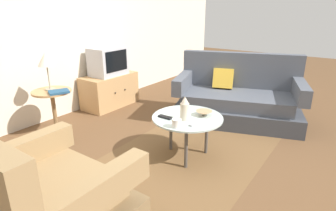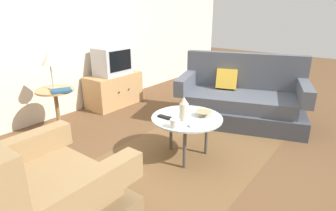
# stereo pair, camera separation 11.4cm
# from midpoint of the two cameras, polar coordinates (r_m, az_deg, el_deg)

# --- Properties ---
(ground_plane) EXTENTS (16.00, 16.00, 0.00)m
(ground_plane) POSITION_cam_midpoint_polar(r_m,az_deg,el_deg) (3.11, 6.55, -11.07)
(ground_plane) COLOR brown
(back_wall) EXTENTS (9.00, 0.12, 2.70)m
(back_wall) POSITION_cam_midpoint_polar(r_m,az_deg,el_deg) (4.41, -21.49, 15.29)
(back_wall) COLOR beige
(back_wall) RESTS_ON ground
(area_rug) EXTENTS (2.57, 1.52, 0.00)m
(area_rug) POSITION_cam_midpoint_polar(r_m,az_deg,el_deg) (3.18, 4.75, -10.27)
(area_rug) COLOR brown
(area_rug) RESTS_ON ground
(armchair) EXTENTS (0.93, 1.00, 0.95)m
(armchair) POSITION_cam_midpoint_polar(r_m,az_deg,el_deg) (2.22, -23.29, -17.32)
(armchair) COLOR brown
(armchair) RESTS_ON ground
(couch) EXTENTS (1.39, 1.92, 0.94)m
(couch) POSITION_cam_midpoint_polar(r_m,az_deg,el_deg) (4.16, 15.37, 0.99)
(couch) COLOR #3E424B
(couch) RESTS_ON ground
(coffee_table) EXTENTS (0.76, 0.76, 0.47)m
(coffee_table) POSITION_cam_midpoint_polar(r_m,az_deg,el_deg) (2.99, 5.00, -3.15)
(coffee_table) COLOR #B2C6C1
(coffee_table) RESTS_ON ground
(side_table) EXTENTS (0.47, 0.47, 0.60)m
(side_table) POSITION_cam_midpoint_polar(r_m,az_deg,el_deg) (3.82, -21.06, 0.66)
(side_table) COLOR tan
(side_table) RESTS_ON ground
(tv_stand) EXTENTS (0.91, 0.49, 0.53)m
(tv_stand) POSITION_cam_midpoint_polar(r_m,az_deg,el_deg) (4.76, -10.31, 3.19)
(tv_stand) COLOR tan
(tv_stand) RESTS_ON ground
(television) EXTENTS (0.56, 0.39, 0.44)m
(television) POSITION_cam_midpoint_polar(r_m,az_deg,el_deg) (4.64, -10.59, 8.94)
(television) COLOR #B7B7BC
(television) RESTS_ON tv_stand
(table_lamp) EXTENTS (0.21, 0.21, 0.47)m
(table_lamp) POSITION_cam_midpoint_polar(r_m,az_deg,el_deg) (3.71, -22.24, 8.70)
(table_lamp) COLOR #9E937A
(table_lamp) RESTS_ON side_table
(vase) EXTENTS (0.09, 0.09, 0.25)m
(vase) POSITION_cam_midpoint_polar(r_m,az_deg,el_deg) (2.85, 4.41, -0.74)
(vase) COLOR beige
(vase) RESTS_ON coffee_table
(mug) EXTENTS (0.14, 0.09, 0.09)m
(mug) POSITION_cam_midpoint_polar(r_m,az_deg,el_deg) (2.71, 2.63, -3.63)
(mug) COLOR white
(mug) RESTS_ON coffee_table
(bowl) EXTENTS (0.18, 0.18, 0.05)m
(bowl) POSITION_cam_midpoint_polar(r_m,az_deg,el_deg) (3.02, 8.37, -1.67)
(bowl) COLOR tan
(bowl) RESTS_ON coffee_table
(tv_remote_dark) EXTENTS (0.05, 0.15, 0.02)m
(tv_remote_dark) POSITION_cam_midpoint_polar(r_m,az_deg,el_deg) (2.94, 0.38, -2.38)
(tv_remote_dark) COLOR black
(tv_remote_dark) RESTS_ON coffee_table
(tv_remote_silver) EXTENTS (0.16, 0.08, 0.02)m
(tv_remote_silver) POSITION_cam_midpoint_polar(r_m,az_deg,el_deg) (2.78, 6.62, -3.83)
(tv_remote_silver) COLOR #B2B2B7
(tv_remote_silver) RESTS_ON coffee_table
(book) EXTENTS (0.28, 0.25, 0.03)m
(book) POSITION_cam_midpoint_polar(r_m,az_deg,el_deg) (3.63, -20.08, 2.88)
(book) COLOR navy
(book) RESTS_ON side_table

